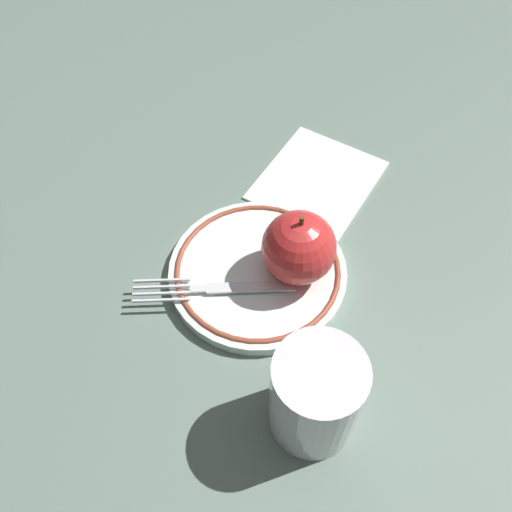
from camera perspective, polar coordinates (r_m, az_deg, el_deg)
ground_plane at (r=0.61m, az=-0.16°, el=-2.54°), size 2.00×2.00×0.00m
plate at (r=0.61m, az=0.00°, el=-1.52°), size 0.19×0.19×0.02m
apple_red_whole at (r=0.57m, az=4.31°, el=0.85°), size 0.08×0.08×0.09m
fork at (r=0.59m, az=-3.71°, el=-3.24°), size 0.10×0.15×0.00m
drinking_glass at (r=0.50m, az=6.00°, el=-13.75°), size 0.08×0.08×0.10m
napkin_folded at (r=0.71m, az=6.52°, el=7.51°), size 0.15×0.14×0.01m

